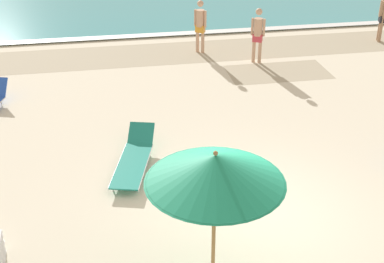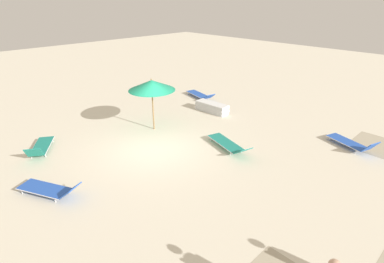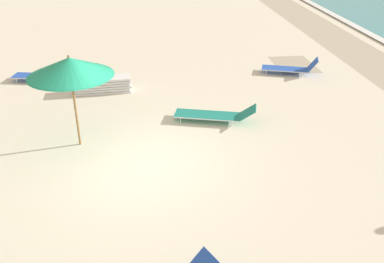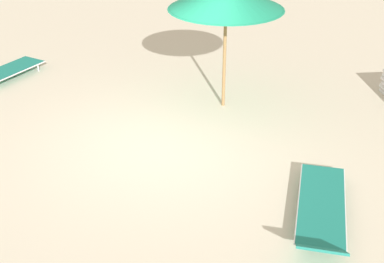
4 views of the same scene
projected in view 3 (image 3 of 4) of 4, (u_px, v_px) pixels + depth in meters
name	position (u px, v px, depth m)	size (l,w,h in m)	color
ground_plane	(139.00, 166.00, 10.24)	(60.00, 60.00, 0.16)	beige
beach_umbrella	(70.00, 67.00, 10.07)	(2.06, 2.06, 2.38)	#9E7547
lounger_stack	(103.00, 85.00, 14.11)	(0.72, 1.94, 0.49)	white
sun_lounger_under_umbrella	(291.00, 68.00, 15.68)	(1.20, 2.07, 0.63)	blue
sun_lounger_beside_umbrella	(45.00, 76.00, 15.01)	(1.08, 2.39, 0.52)	blue
sun_lounger_mid_beach_pair_a	(215.00, 114.00, 12.14)	(1.20, 2.38, 0.51)	#1E8475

